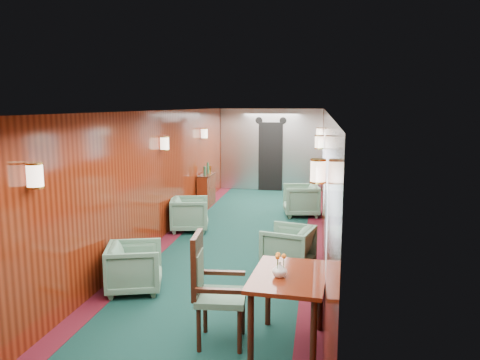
{
  "coord_description": "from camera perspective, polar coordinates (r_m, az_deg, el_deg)",
  "views": [
    {
      "loc": [
        1.41,
        -7.72,
        2.5
      ],
      "look_at": [
        0.0,
        0.54,
        1.15
      ],
      "focal_mm": 35.0,
      "sensor_mm": 36.0,
      "label": 1
    }
  ],
  "objects": [
    {
      "name": "credenza",
      "position": [
        11.66,
        -4.11,
        -1.16
      ],
      "size": [
        0.28,
        0.9,
        1.08
      ],
      "color": "#631F0D",
      "rests_on": "ground"
    },
    {
      "name": "armchair_left_near",
      "position": [
        6.58,
        -12.72,
        -10.36
      ],
      "size": [
        0.9,
        0.88,
        0.66
      ],
      "primitive_type": "imported",
      "rotation": [
        0.0,
        0.0,
        1.87
      ],
      "color": "#204C3B",
      "rests_on": "ground"
    },
    {
      "name": "dining_table",
      "position": [
        4.92,
        5.97,
        -12.76
      ],
      "size": [
        0.82,
        1.11,
        0.8
      ],
      "rotation": [
        0.0,
        0.0,
        -0.07
      ],
      "color": "#631F0D",
      "rests_on": "ground"
    },
    {
      "name": "armchair_left_far",
      "position": [
        9.43,
        -6.15,
        -4.16
      ],
      "size": [
        0.88,
        0.87,
        0.67
      ],
      "primitive_type": "imported",
      "rotation": [
        0.0,
        0.0,
        1.8
      ],
      "color": "#204C3B",
      "rests_on": "ground"
    },
    {
      "name": "armchair_right_far",
      "position": [
        10.72,
        7.44,
        -2.46
      ],
      "size": [
        0.89,
        0.87,
        0.71
      ],
      "primitive_type": "imported",
      "rotation": [
        0.0,
        0.0,
        -1.41
      ],
      "color": "#204C3B",
      "rests_on": "ground"
    },
    {
      "name": "room",
      "position": [
        7.9,
        -0.66,
        2.86
      ],
      "size": [
        12.0,
        12.1,
        2.4
      ],
      "color": "#0D322B",
      "rests_on": "ground"
    },
    {
      "name": "wall_sconces",
      "position": [
        8.44,
        0.04,
        4.33
      ],
      "size": [
        2.97,
        7.97,
        0.25
      ],
      "color": "#FFE6C6",
      "rests_on": "ground"
    },
    {
      "name": "windows_right",
      "position": [
        8.04,
        10.17,
        1.51
      ],
      "size": [
        0.02,
        8.6,
        0.8
      ],
      "color": "silver",
      "rests_on": "ground"
    },
    {
      "name": "flower_vase",
      "position": [
        4.77,
        4.86,
        -10.83
      ],
      "size": [
        0.16,
        0.16,
        0.15
      ],
      "primitive_type": "imported",
      "rotation": [
        0.0,
        0.0,
        -0.11
      ],
      "color": "silver",
      "rests_on": "dining_table"
    },
    {
      "name": "side_chair",
      "position": [
        5.02,
        -3.6,
        -12.59
      ],
      "size": [
        0.57,
        0.6,
        1.19
      ],
      "rotation": [
        0.0,
        0.0,
        0.08
      ],
      "color": "#204C3B",
      "rests_on": "ground"
    },
    {
      "name": "armchair_right_near",
      "position": [
        7.3,
        5.88,
        -8.18
      ],
      "size": [
        0.88,
        0.86,
        0.66
      ],
      "primitive_type": "imported",
      "rotation": [
        0.0,
        0.0,
        -1.82
      ],
      "color": "#204C3B",
      "rests_on": "ground"
    },
    {
      "name": "bulkhead",
      "position": [
        13.77,
        3.78,
        3.66
      ],
      "size": [
        2.98,
        0.17,
        2.39
      ],
      "color": "silver",
      "rests_on": "ground"
    }
  ]
}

